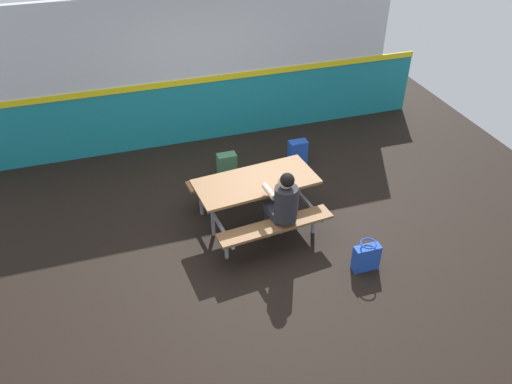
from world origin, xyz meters
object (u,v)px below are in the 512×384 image
student_nearer (283,203)px  satchel_spare (227,166)px  picnic_table_main (256,191)px  backpack_dark (297,153)px  tote_bag_bright (366,257)px

student_nearer → satchel_spare: student_nearer is taller
picnic_table_main → satchel_spare: (-0.09, 1.25, -0.36)m
student_nearer → backpack_dark: student_nearer is taller
picnic_table_main → tote_bag_bright: 1.71m
tote_bag_bright → backpack_dark: bearing=88.3°
backpack_dark → satchel_spare: bearing=-178.1°
student_nearer → backpack_dark: (0.94, 1.83, -0.49)m
backpack_dark → picnic_table_main: bearing=-131.2°
student_nearer → satchel_spare: (-0.28, 1.79, -0.49)m
tote_bag_bright → student_nearer: bearing=138.8°
tote_bag_bright → satchel_spare: size_ratio=0.98×
satchel_spare → picnic_table_main: bearing=-86.1°
student_nearer → tote_bag_bright: (0.86, -0.76, -0.51)m
picnic_table_main → backpack_dark: bearing=48.8°
picnic_table_main → satchel_spare: 1.31m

